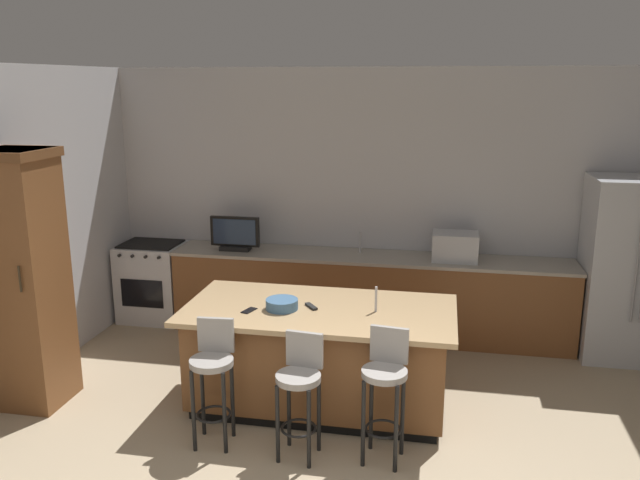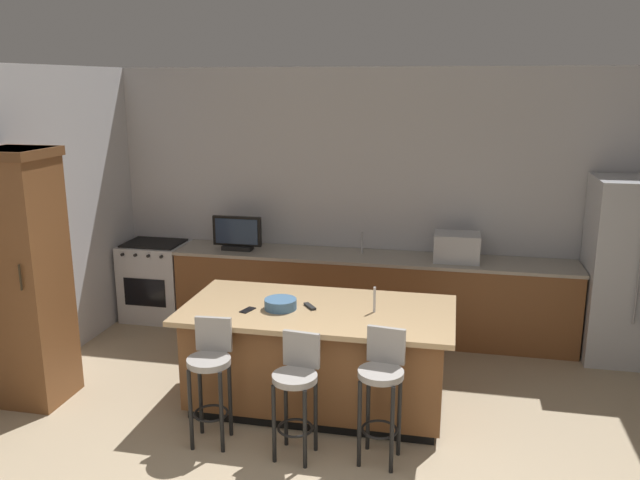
{
  "view_description": "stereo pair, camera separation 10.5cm",
  "coord_description": "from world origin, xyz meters",
  "px_view_note": "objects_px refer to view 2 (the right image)",
  "views": [
    {
      "loc": [
        0.69,
        -3.16,
        2.8
      ],
      "look_at": [
        -0.42,
        2.58,
        1.35
      ],
      "focal_mm": 36.09,
      "sensor_mm": 36.0,
      "label": 1
    },
    {
      "loc": [
        0.79,
        -3.14,
        2.8
      ],
      "look_at": [
        -0.42,
        2.58,
        1.35
      ],
      "focal_mm": 36.09,
      "sensor_mm": 36.0,
      "label": 2
    }
  ],
  "objects_px": {
    "range_oven": "(156,280)",
    "cell_phone": "(248,310)",
    "tv_monitor": "(237,234)",
    "tv_remote": "(310,306)",
    "microwave": "(457,247)",
    "bar_stool_center": "(296,385)",
    "cabinet_tower": "(27,274)",
    "kitchen_island": "(318,356)",
    "bar_stool_right": "(382,384)",
    "fruit_bowl": "(281,304)",
    "bar_stool_left": "(211,370)",
    "refrigerator": "(632,271)"
  },
  "relations": [
    {
      "from": "range_oven",
      "to": "cell_phone",
      "type": "distance_m",
      "value": 2.66
    },
    {
      "from": "tv_monitor",
      "to": "tv_remote",
      "type": "xyz_separation_m",
      "value": [
        1.23,
        -1.68,
        -0.18
      ]
    },
    {
      "from": "microwave",
      "to": "bar_stool_center",
      "type": "bearing_deg",
      "value": -114.47
    },
    {
      "from": "cabinet_tower",
      "to": "microwave",
      "type": "xyz_separation_m",
      "value": [
        3.64,
        2.12,
        -0.1
      ]
    },
    {
      "from": "kitchen_island",
      "to": "bar_stool_right",
      "type": "distance_m",
      "value": 0.97
    },
    {
      "from": "kitchen_island",
      "to": "fruit_bowl",
      "type": "bearing_deg",
      "value": -163.57
    },
    {
      "from": "cabinet_tower",
      "to": "bar_stool_right",
      "type": "bearing_deg",
      "value": -5.9
    },
    {
      "from": "cabinet_tower",
      "to": "bar_stool_left",
      "type": "height_order",
      "value": "cabinet_tower"
    },
    {
      "from": "kitchen_island",
      "to": "refrigerator",
      "type": "xyz_separation_m",
      "value": [
        2.89,
        1.65,
        0.47
      ]
    },
    {
      "from": "bar_stool_left",
      "to": "tv_remote",
      "type": "relative_size",
      "value": 5.88
    },
    {
      "from": "tv_monitor",
      "to": "bar_stool_right",
      "type": "height_order",
      "value": "tv_monitor"
    },
    {
      "from": "kitchen_island",
      "to": "bar_stool_center",
      "type": "bearing_deg",
      "value": -89.72
    },
    {
      "from": "bar_stool_left",
      "to": "bar_stool_center",
      "type": "height_order",
      "value": "bar_stool_left"
    },
    {
      "from": "bar_stool_left",
      "to": "microwave",
      "type": "bearing_deg",
      "value": 48.93
    },
    {
      "from": "tv_remote",
      "to": "cell_phone",
      "type": "bearing_deg",
      "value": 163.08
    },
    {
      "from": "kitchen_island",
      "to": "refrigerator",
      "type": "height_order",
      "value": "refrigerator"
    },
    {
      "from": "refrigerator",
      "to": "bar_stool_left",
      "type": "bearing_deg",
      "value": -146.3
    },
    {
      "from": "kitchen_island",
      "to": "bar_stool_right",
      "type": "bearing_deg",
      "value": -48.43
    },
    {
      "from": "tv_monitor",
      "to": "bar_stool_right",
      "type": "relative_size",
      "value": 0.56
    },
    {
      "from": "refrigerator",
      "to": "cabinet_tower",
      "type": "distance_m",
      "value": 5.76
    },
    {
      "from": "bar_stool_left",
      "to": "bar_stool_center",
      "type": "distance_m",
      "value": 0.7
    },
    {
      "from": "cell_phone",
      "to": "tv_remote",
      "type": "bearing_deg",
      "value": 38.3
    },
    {
      "from": "range_oven",
      "to": "bar_stool_left",
      "type": "distance_m",
      "value": 2.98
    },
    {
      "from": "bar_stool_right",
      "to": "tv_remote",
      "type": "relative_size",
      "value": 5.99
    },
    {
      "from": "cabinet_tower",
      "to": "fruit_bowl",
      "type": "xyz_separation_m",
      "value": [
        2.18,
        0.3,
        -0.22
      ]
    },
    {
      "from": "range_oven",
      "to": "cabinet_tower",
      "type": "xyz_separation_m",
      "value": [
        -0.13,
        -2.12,
        0.7
      ]
    },
    {
      "from": "bar_stool_right",
      "to": "cell_phone",
      "type": "bearing_deg",
      "value": 163.51
    },
    {
      "from": "kitchen_island",
      "to": "cabinet_tower",
      "type": "bearing_deg",
      "value": -170.98
    },
    {
      "from": "kitchen_island",
      "to": "tv_monitor",
      "type": "bearing_deg",
      "value": 127.79
    },
    {
      "from": "kitchen_island",
      "to": "fruit_bowl",
      "type": "height_order",
      "value": "fruit_bowl"
    },
    {
      "from": "bar_stool_right",
      "to": "tv_monitor",
      "type": "bearing_deg",
      "value": 136.31
    },
    {
      "from": "cell_phone",
      "to": "fruit_bowl",
      "type": "bearing_deg",
      "value": 38.28
    },
    {
      "from": "range_oven",
      "to": "cabinet_tower",
      "type": "distance_m",
      "value": 2.24
    },
    {
      "from": "fruit_bowl",
      "to": "microwave",
      "type": "bearing_deg",
      "value": 51.31
    },
    {
      "from": "bar_stool_left",
      "to": "cell_phone",
      "type": "xyz_separation_m",
      "value": [
        0.13,
        0.55,
        0.31
      ]
    },
    {
      "from": "kitchen_island",
      "to": "bar_stool_left",
      "type": "distance_m",
      "value": 1.03
    },
    {
      "from": "bar_stool_left",
      "to": "bar_stool_right",
      "type": "relative_size",
      "value": 0.98
    },
    {
      "from": "range_oven",
      "to": "tv_remote",
      "type": "relative_size",
      "value": 5.53
    },
    {
      "from": "cabinet_tower",
      "to": "refrigerator",
      "type": "bearing_deg",
      "value": 20.85
    },
    {
      "from": "microwave",
      "to": "bar_stool_left",
      "type": "relative_size",
      "value": 0.48
    },
    {
      "from": "cell_phone",
      "to": "refrigerator",
      "type": "bearing_deg",
      "value": 46.26
    },
    {
      "from": "range_oven",
      "to": "cabinet_tower",
      "type": "bearing_deg",
      "value": -93.48
    },
    {
      "from": "fruit_bowl",
      "to": "bar_stool_right",
      "type": "bearing_deg",
      "value": -33.67
    },
    {
      "from": "kitchen_island",
      "to": "cabinet_tower",
      "type": "relative_size",
      "value": 1.03
    },
    {
      "from": "tv_remote",
      "to": "bar_stool_center",
      "type": "bearing_deg",
      "value": -121.66
    },
    {
      "from": "refrigerator",
      "to": "range_oven",
      "type": "bearing_deg",
      "value": 179.21
    },
    {
      "from": "kitchen_island",
      "to": "fruit_bowl",
      "type": "distance_m",
      "value": 0.58
    },
    {
      "from": "microwave",
      "to": "bar_stool_center",
      "type": "xyz_separation_m",
      "value": [
        -1.15,
        -2.52,
        -0.5
      ]
    },
    {
      "from": "fruit_bowl",
      "to": "cell_phone",
      "type": "height_order",
      "value": "fruit_bowl"
    },
    {
      "from": "cabinet_tower",
      "to": "cell_phone",
      "type": "distance_m",
      "value": 1.95
    }
  ]
}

